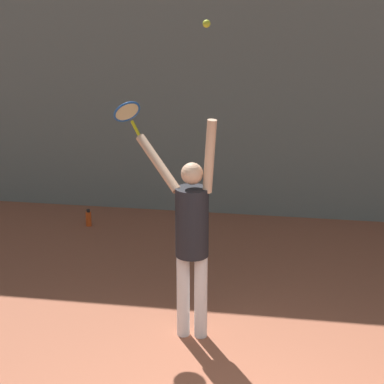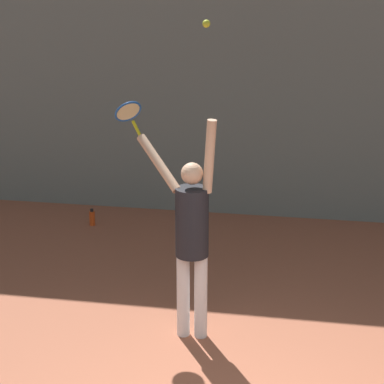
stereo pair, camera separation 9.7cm
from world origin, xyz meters
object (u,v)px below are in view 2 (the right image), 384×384
Objects in this scene: tennis_racket at (129,113)px; tennis_ball at (206,24)px; tennis_player at (191,231)px; water_bottle at (92,218)px.

tennis_ball is (0.89, -0.63, 0.94)m from tennis_racket.
tennis_racket reaches higher than tennis_player.
tennis_ball is at bearing -35.40° from tennis_racket.
tennis_racket is at bearing 143.93° from tennis_player.
tennis_ball is at bearing -31.91° from tennis_player.
tennis_ball is 4.73m from water_bottle.
tennis_racket is at bearing -61.93° from water_bottle.
tennis_player is 32.67× the size of tennis_ball.
tennis_racket is 3.35m from water_bottle.
water_bottle is at bearing 125.73° from tennis_ball.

